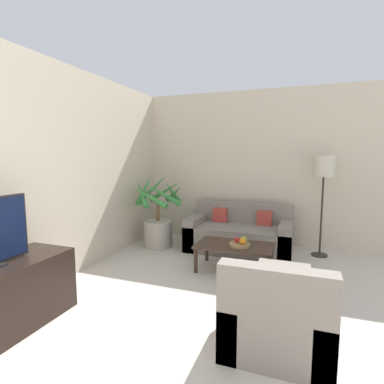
{
  "coord_description": "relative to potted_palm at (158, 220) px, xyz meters",
  "views": [
    {
      "loc": [
        -0.24,
        0.71,
        1.58
      ],
      "look_at": [
        -1.84,
        5.09,
        1.0
      ],
      "focal_mm": 28.0,
      "sensor_mm": 36.0,
      "label": 1
    }
  ],
  "objects": [
    {
      "name": "wall_left",
      "position": [
        -0.52,
        -2.21,
        0.88
      ],
      "size": [
        0.06,
        7.67,
        2.7
      ],
      "color": "beige",
      "rests_on": "ground_plane"
    },
    {
      "name": "wall_back",
      "position": [
        2.52,
        0.85,
        0.88
      ],
      "size": [
        7.63,
        0.06,
        2.7
      ],
      "color": "beige",
      "rests_on": "ground_plane"
    },
    {
      "name": "fruit_bowl",
      "position": [
        1.55,
        -0.68,
        -0.08
      ],
      "size": [
        0.28,
        0.28,
        0.04
      ],
      "color": "#997A4C",
      "rests_on": "coffee_table"
    },
    {
      "name": "orange_fruit",
      "position": [
        1.59,
        -0.71,
        -0.02
      ],
      "size": [
        0.09,
        0.09,
        0.09
      ],
      "color": "orange",
      "rests_on": "fruit_bowl"
    },
    {
      "name": "apple_green",
      "position": [
        1.59,
        -0.61,
        -0.02
      ],
      "size": [
        0.08,
        0.08,
        0.08
      ],
      "color": "olive",
      "rests_on": "fruit_bowl"
    },
    {
      "name": "armchair",
      "position": [
        2.15,
        -2.15,
        -0.2
      ],
      "size": [
        0.83,
        0.79,
        0.79
      ],
      "color": "gray",
      "rests_on": "ground_plane"
    },
    {
      "name": "ottoman",
      "position": [
        2.14,
        -1.34,
        -0.28
      ],
      "size": [
        0.56,
        0.49,
        0.39
      ],
      "color": "gray",
      "rests_on": "ground_plane"
    },
    {
      "name": "apple_red",
      "position": [
        1.5,
        -0.65,
        -0.02
      ],
      "size": [
        0.07,
        0.07,
        0.07
      ],
      "color": "red",
      "rests_on": "fruit_bowl"
    },
    {
      "name": "sofa_loveseat",
      "position": [
        1.35,
        0.29,
        -0.2
      ],
      "size": [
        1.69,
        0.84,
        0.76
      ],
      "color": "gray",
      "rests_on": "ground_plane"
    },
    {
      "name": "coffee_table",
      "position": [
        1.47,
        -0.62,
        -0.15
      ],
      "size": [
        1.03,
        0.59,
        0.37
      ],
      "color": "#38281E",
      "rests_on": "ground_plane"
    },
    {
      "name": "potted_palm",
      "position": [
        0.0,
        0.0,
        0.0
      ],
      "size": [
        0.93,
        0.93,
        1.27
      ],
      "color": "#ADA393",
      "rests_on": "ground_plane"
    },
    {
      "name": "floor_lamp",
      "position": [
        2.6,
        0.44,
        0.86
      ],
      "size": [
        0.32,
        0.32,
        1.57
      ],
      "color": "#2D2823",
      "rests_on": "ground_plane"
    }
  ]
}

